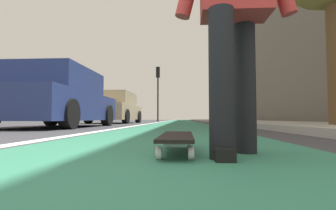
% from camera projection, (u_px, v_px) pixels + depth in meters
% --- Properties ---
extents(ground_plane, '(80.00, 80.00, 0.00)m').
position_uv_depth(ground_plane, '(178.00, 124.00, 10.82)').
color(ground_plane, '#38383D').
extents(bike_lane_paint, '(56.00, 2.21, 0.00)m').
position_uv_depth(bike_lane_paint, '(180.00, 121.00, 24.78)').
color(bike_lane_paint, '#2D7256').
rests_on(bike_lane_paint, ground).
extents(lane_stripe_white, '(52.00, 0.16, 0.01)m').
position_uv_depth(lane_stripe_white, '(164.00, 121.00, 20.86)').
color(lane_stripe_white, silver).
rests_on(lane_stripe_white, ground).
extents(sidewalk_curb, '(52.00, 3.20, 0.11)m').
position_uv_depth(sidewalk_curb, '(226.00, 121.00, 18.62)').
color(sidewalk_curb, '#9E9B93').
rests_on(sidewalk_curb, ground).
extents(building_facade, '(40.00, 1.20, 12.72)m').
position_uv_depth(building_facade, '(251.00, 49.00, 22.78)').
color(building_facade, '#635B51').
rests_on(building_facade, ground).
extents(skateboard, '(0.84, 0.21, 0.11)m').
position_uv_depth(skateboard, '(177.00, 138.00, 1.67)').
color(skateboard, white).
rests_on(skateboard, ground).
extents(parked_car_near, '(4.22, 2.02, 1.47)m').
position_uv_depth(parked_car_near, '(58.00, 100.00, 6.65)').
color(parked_car_near, navy).
rests_on(parked_car_near, ground).
extents(parked_car_mid, '(4.27, 1.99, 1.47)m').
position_uv_depth(parked_car_mid, '(116.00, 109.00, 12.52)').
color(parked_car_mid, tan).
rests_on(parked_car_mid, ground).
extents(traffic_light, '(0.33, 0.28, 4.14)m').
position_uv_depth(traffic_light, '(158.00, 84.00, 19.64)').
color(traffic_light, '#2D2D2D').
rests_on(traffic_light, ground).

